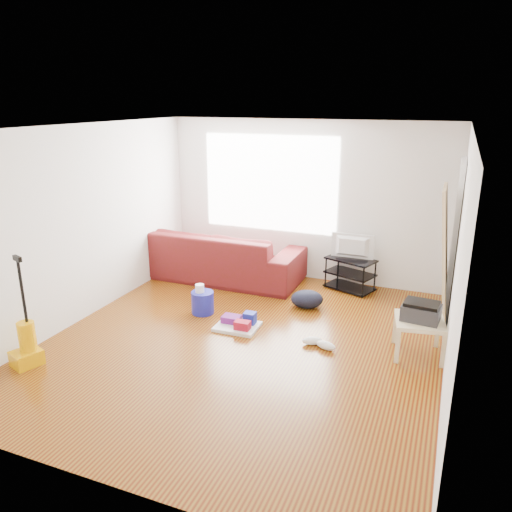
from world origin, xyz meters
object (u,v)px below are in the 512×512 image
at_px(tv_stand, 350,273).
at_px(cleaning_tray, 239,324).
at_px(bucket, 203,313).
at_px(side_table, 420,325).
at_px(backpack, 307,307).
at_px(sofa, 219,277).
at_px(vacuum, 27,345).

xyz_separation_m(tv_stand, cleaning_tray, (-1.03, -1.87, -0.20)).
xyz_separation_m(bucket, cleaning_tray, (0.64, -0.24, 0.06)).
distance_m(side_table, cleaning_tray, 2.19).
bearing_deg(bucket, cleaning_tray, -20.78).
bearing_deg(backpack, bucket, -168.89).
distance_m(bucket, cleaning_tray, 0.69).
height_order(bucket, cleaning_tray, cleaning_tray).
distance_m(bucket, backpack, 1.45).
height_order(side_table, bucket, side_table).
xyz_separation_m(sofa, side_table, (3.22, -1.47, 0.36)).
bearing_deg(tv_stand, backpack, -94.15).
xyz_separation_m(side_table, backpack, (-1.55, 0.82, -0.36)).
bearing_deg(side_table, cleaning_tray, -176.56).
distance_m(cleaning_tray, vacuum, 2.46).
bearing_deg(bucket, tv_stand, 44.20).
bearing_deg(sofa, backpack, 158.97).
relative_size(tv_stand, cleaning_tray, 1.49).
bearing_deg(cleaning_tray, tv_stand, 61.21).
bearing_deg(backpack, side_table, -46.23).
bearing_deg(sofa, bucket, 107.10).
bearing_deg(backpack, vacuum, -150.54).
relative_size(sofa, tv_stand, 3.32).
xyz_separation_m(tv_stand, bucket, (-1.67, -1.62, -0.25)).
height_order(tv_stand, vacuum, vacuum).
distance_m(sofa, backpack, 1.80).
distance_m(bucket, vacuum, 2.25).
height_order(sofa, side_table, side_table).
relative_size(sofa, cleaning_tray, 4.94).
xyz_separation_m(sofa, cleaning_tray, (1.06, -1.60, 0.06)).
relative_size(sofa, vacuum, 2.18).
xyz_separation_m(sofa, bucket, (0.42, -1.35, 0.00)).
bearing_deg(vacuum, cleaning_tray, 63.13).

